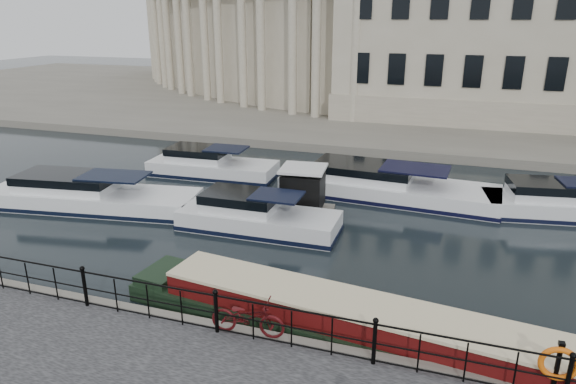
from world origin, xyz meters
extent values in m
plane|color=black|center=(0.00, 0.00, 0.00)|extent=(160.00, 160.00, 0.00)
cube|color=#6B665B|center=(0.00, 39.00, 0.28)|extent=(120.00, 42.00, 0.55)
cylinder|color=black|center=(-4.00, -2.25, 1.10)|extent=(0.10, 0.10, 1.10)
sphere|color=black|center=(-4.00, -2.25, 1.70)|extent=(0.14, 0.14, 0.14)
cylinder|color=black|center=(0.00, -2.25, 1.10)|extent=(0.10, 0.10, 1.10)
sphere|color=black|center=(0.00, -2.25, 1.70)|extent=(0.14, 0.14, 0.14)
cylinder|color=black|center=(4.00, -2.25, 1.10)|extent=(0.10, 0.10, 1.10)
sphere|color=black|center=(4.00, -2.25, 1.70)|extent=(0.14, 0.14, 0.14)
cylinder|color=black|center=(8.00, -2.25, 1.10)|extent=(0.10, 0.10, 1.10)
sphere|color=black|center=(8.00, -2.25, 1.70)|extent=(0.14, 0.14, 0.14)
cylinder|color=black|center=(0.00, -2.25, 1.60)|extent=(24.00, 0.05, 0.05)
cylinder|color=black|center=(0.00, -2.25, 1.10)|extent=(24.00, 0.04, 0.04)
cylinder|color=black|center=(0.00, -2.25, 0.63)|extent=(24.00, 0.04, 0.04)
cube|color=#ADA38C|center=(6.00, 33.00, 7.55)|extent=(20.00, 14.00, 14.00)
cube|color=#9E937F|center=(6.00, 33.00, 1.55)|extent=(20.30, 14.30, 2.00)
cube|color=#ADA38C|center=(-3.33, 29.02, 6.05)|extent=(5.73, 4.06, 11.00)
cylinder|color=#ADA38C|center=(-2.28, 26.16, 5.45)|extent=(0.70, 0.70, 9.80)
cylinder|color=#ADA38C|center=(-5.49, 26.87, 5.45)|extent=(0.70, 0.70, 9.80)
cube|color=#ADA38C|center=(-8.29, 30.44, 6.05)|extent=(5.90, 4.56, 11.00)
cylinder|color=#ADA38C|center=(-7.59, 27.47, 5.45)|extent=(0.70, 0.70, 9.80)
cylinder|color=#ADA38C|center=(-10.69, 28.56, 5.45)|extent=(0.70, 0.70, 9.80)
cube|color=#ADA38C|center=(-13.04, 32.44, 6.05)|extent=(5.99, 4.99, 11.00)
cylinder|color=#ADA38C|center=(-12.70, 29.41, 5.45)|extent=(0.70, 0.70, 9.80)
cylinder|color=#ADA38C|center=(-15.65, 30.87, 5.45)|extent=(0.70, 0.70, 9.80)
cube|color=#ADA38C|center=(-17.52, 35.00, 6.05)|extent=(5.99, 5.36, 11.00)
cylinder|color=#ADA38C|center=(-17.55, 31.95, 5.45)|extent=(0.70, 0.70, 9.80)
cylinder|color=#ADA38C|center=(-20.30, 33.75, 5.45)|extent=(0.70, 0.70, 9.80)
cube|color=#ADA38C|center=(-21.66, 38.07, 6.05)|extent=(5.91, 5.64, 11.00)
cylinder|color=#ADA38C|center=(-22.05, 35.05, 5.45)|extent=(0.70, 0.70, 9.80)
cylinder|color=#ADA38C|center=(-24.57, 37.16, 5.45)|extent=(0.70, 0.70, 9.80)
cube|color=#ADA38C|center=(-25.40, 41.62, 6.05)|extent=(5.74, 5.85, 11.00)
cylinder|color=#ADA38C|center=(-26.15, 38.67, 5.45)|extent=(0.70, 0.70, 9.80)
cylinder|color=#ADA38C|center=(-28.40, 41.06, 5.45)|extent=(0.70, 0.70, 9.80)
cube|color=#ADA38C|center=(-28.69, 45.59, 6.05)|extent=(5.49, 5.97, 11.00)
cylinder|color=#ADA38C|center=(-29.79, 42.75, 5.45)|extent=(0.70, 0.70, 9.80)
cylinder|color=#ADA38C|center=(-31.73, 45.40, 5.45)|extent=(0.70, 0.70, 9.80)
cube|color=#ADA38C|center=(-31.48, 49.93, 6.05)|extent=(5.16, 6.00, 11.00)
cylinder|color=#ADA38C|center=(-32.92, 47.24, 5.45)|extent=(0.70, 0.70, 9.80)
cylinder|color=#ADA38C|center=(-34.53, 50.10, 5.45)|extent=(0.70, 0.70, 9.80)
cube|color=#ADA38C|center=(-33.74, 54.56, 6.05)|extent=(4.76, 5.95, 11.00)
cylinder|color=#ADA38C|center=(-35.48, 52.07, 5.45)|extent=(0.70, 0.70, 9.80)
cylinder|color=#ADA38C|center=(-36.74, 55.10, 5.45)|extent=(0.70, 0.70, 9.80)
imported|color=#490D0F|center=(0.79, -2.10, 1.05)|extent=(1.97, 0.82, 1.01)
cylinder|color=black|center=(7.79, -2.10, 1.19)|extent=(0.11, 0.11, 1.28)
cube|color=black|center=(7.79, -2.10, 1.83)|extent=(0.13, 0.13, 0.09)
torus|color=orange|center=(7.79, -2.18, 1.40)|extent=(0.81, 0.13, 0.81)
cube|color=black|center=(3.33, -0.78, 0.10)|extent=(13.90, 3.44, 0.83)
cube|color=#4E0B0B|center=(3.33, -0.78, 0.75)|extent=(11.13, 2.85, 0.64)
cube|color=beige|center=(3.33, -0.78, 1.15)|extent=(11.14, 2.90, 0.09)
cube|color=#6B665B|center=(-0.71, 7.72, 0.05)|extent=(2.76, 2.38, 0.21)
cube|color=black|center=(-0.71, 7.72, 1.10)|extent=(1.87, 1.87, 1.54)
cube|color=white|center=(-0.71, 7.72, 2.05)|extent=(2.06, 2.06, 0.10)
cube|color=white|center=(-9.90, 5.46, 0.20)|extent=(9.80, 3.94, 1.20)
cube|color=black|center=(-9.90, 5.46, 0.12)|extent=(9.90, 3.98, 0.18)
cube|color=white|center=(-11.03, 5.30, 1.05)|extent=(4.55, 2.73, 0.90)
cube|color=black|center=(-8.77, 5.63, 1.55)|extent=(3.09, 2.21, 0.08)
cube|color=white|center=(-1.87, 5.42, 0.20)|extent=(6.45, 2.35, 1.20)
cube|color=black|center=(-1.87, 5.42, 0.12)|extent=(6.52, 2.37, 0.18)
cube|color=white|center=(-2.65, 5.41, 1.05)|extent=(2.91, 1.89, 0.90)
cube|color=black|center=(-1.10, 5.43, 1.55)|extent=(1.95, 1.61, 0.08)
cube|color=white|center=(-6.95, 11.58, 0.20)|extent=(6.92, 2.72, 1.20)
cube|color=black|center=(-6.95, 11.58, 0.12)|extent=(6.99, 2.75, 0.18)
cube|color=white|center=(-7.77, 11.54, 1.05)|extent=(3.15, 2.12, 0.90)
cube|color=black|center=(-6.13, 11.62, 1.55)|extent=(2.12, 1.79, 0.08)
cube|color=white|center=(2.49, 11.04, 0.20)|extent=(10.25, 3.65, 1.20)
cube|color=black|center=(2.49, 11.04, 0.12)|extent=(10.36, 3.68, 0.18)
cube|color=white|center=(1.28, 11.12, 1.05)|extent=(4.69, 2.75, 0.90)
cube|color=black|center=(3.69, 10.96, 1.55)|extent=(3.15, 2.29, 0.08)
cube|color=white|center=(9.89, 10.92, 0.20)|extent=(6.52, 3.25, 1.20)
cube|color=black|center=(9.89, 10.92, 0.12)|extent=(6.58, 3.28, 0.18)
cube|color=white|center=(9.15, 10.80, 1.05)|extent=(3.07, 2.30, 0.90)
camera|label=1|loc=(5.26, -12.35, 8.22)|focal=32.00mm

